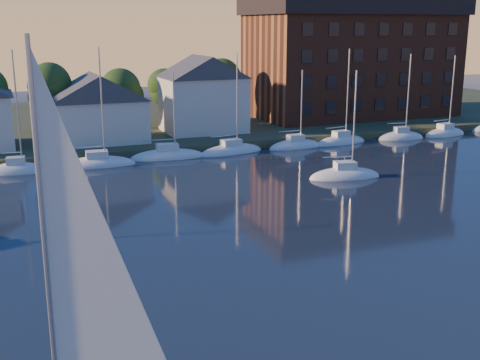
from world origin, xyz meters
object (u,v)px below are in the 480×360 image
clubhouse_east (203,93)px  drifting_sailboat_right (345,177)px  clubhouse_centre (97,107)px  condo_block (351,57)px

clubhouse_east → drifting_sailboat_right: size_ratio=0.91×
clubhouse_centre → condo_block: condo_block is taller
clubhouse_east → drifting_sailboat_right: clubhouse_east is taller
clubhouse_east → condo_block: bearing=12.9°
clubhouse_centre → clubhouse_east: bearing=8.1°
clubhouse_east → drifting_sailboat_right: (6.06, -25.23, -5.90)m
clubhouse_centre → drifting_sailboat_right: drifting_sailboat_right is taller
condo_block → drifting_sailboat_right: bearing=-122.6°
clubhouse_centre → condo_block: size_ratio=0.37×
condo_block → drifting_sailboat_right: condo_block is taller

